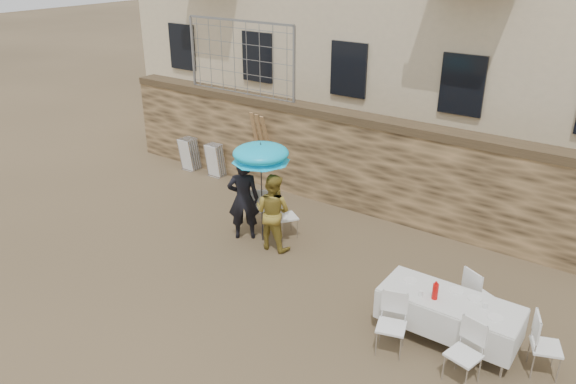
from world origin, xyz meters
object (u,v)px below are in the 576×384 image
Objects in this scene: table_chair_front_right at (464,354)px; chair_stack_left at (194,152)px; man_suit at (243,199)px; couple_chair_left at (260,207)px; woman_dress at (273,212)px; umbrella at (261,156)px; table_chair_back at (478,294)px; table_chair_side at (547,345)px; soda_bottle at (435,291)px; couple_chair_right at (287,215)px; table_chair_front_left at (391,325)px; chair_stack_right at (218,159)px; banquet_table at (450,301)px.

table_chair_front_right reaches higher than chair_stack_left.
man_suit is 0.68m from couple_chair_left.
umbrella is (-0.35, 0.10, 1.07)m from woman_dress.
table_chair_back and table_chair_side have the same top height.
umbrella is 7.63× the size of soda_bottle.
couple_chair_right is 3.69× the size of soda_bottle.
table_chair_side is at bearing -8.11° from umbrella.
table_chair_front_right is at bearing 112.35° from table_chair_side.
umbrella reaches higher than table_chair_front_right.
soda_bottle reaches higher than table_chair_front_left.
woman_dress is at bearing 129.03° from couple_chair_right.
table_chair_front_right is at bearing -40.60° from soda_bottle.
table_chair_back is at bearing -16.86° from chair_stack_right.
table_chair_front_right and table_chair_side have the same top height.
man_suit is at bearing -32.23° from chair_stack_left.
chair_stack_right is at bearing -77.04° from man_suit.
banquet_table is 0.30m from soda_bottle.
couple_chair_left is at bearing 20.30° from table_chair_back.
table_chair_front_left is at bearing -24.17° from umbrella.
table_chair_front_left is 1.74m from table_chair_back.
chair_stack_right is at bearing -37.66° from woman_dress.
couple_chair_left is (-0.40, 0.45, -1.39)m from umbrella.
umbrella is 4.84m from chair_stack_left.
table_chair_side is at bearing 176.59° from table_chair_back.
table_chair_side is 1.04× the size of chair_stack_right.
couple_chair_right is 4.12m from soda_bottle.
woman_dress is at bearing 168.38° from banquet_table.
table_chair_front_right is at bearing 120.64° from couple_chair_left.
man_suit is at bearing -39.88° from chair_stack_right.
table_chair_side is 9.38m from chair_stack_right.
soda_bottle is at bearing 94.02° from table_chair_back.
banquet_table is at bearing 133.04° from man_suit.
chair_stack_left is at bearing 151.46° from umbrella.
table_chair_back is at bearing 38.73° from table_chair_side.
couple_chair_left and table_chair_back have the same top height.
couple_chair_left is at bearing -25.67° from chair_stack_left.
man_suit is at bearing 142.69° from table_chair_front_left.
couple_chair_right is (0.70, 0.55, -0.41)m from man_suit.
woman_dress is at bearing -27.63° from chair_stack_left.
woman_dress is 4.04m from banquet_table.
table_chair_back is (4.16, -0.01, -0.32)m from woman_dress.
table_chair_back is 1.04× the size of chair_stack_left.
table_chair_front_left reaches higher than chair_stack_right.
table_chair_front_left is at bearing 92.01° from table_chair_side.
banquet_table is (3.96, -0.81, -0.07)m from woman_dress.
umbrella reaches higher than table_chair_front_left.
couple_chair_right is 4.71m from chair_stack_left.
man_suit is 1.85× the size of table_chair_side.
table_chair_back is (0.40, 0.95, -0.43)m from soda_bottle.
umbrella is 2.16× the size of chair_stack_right.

